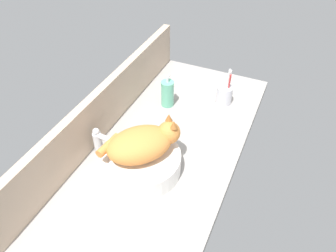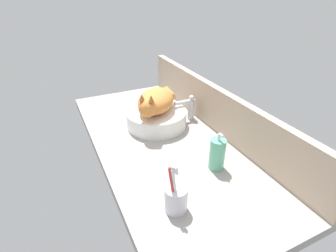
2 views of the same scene
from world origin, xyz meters
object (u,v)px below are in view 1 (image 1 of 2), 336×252
soap_dispenser (167,93)px  toothbrush_cup (224,94)px  cat (143,143)px  faucet (100,141)px  sink_basin (141,162)px

soap_dispenser → toothbrush_cup: 27.97cm
cat → soap_dispenser: bearing=11.7°
toothbrush_cup → cat: bearing=163.5°
faucet → toothbrush_cup: 65.46cm
cat → soap_dispenser: 43.33cm
sink_basin → faucet: size_ratio=2.28×
soap_dispenser → faucet: bearing=165.2°
faucet → soap_dispenser: bearing=-14.8°
sink_basin → soap_dispenser: 43.65cm
soap_dispenser → toothbrush_cup: size_ratio=0.88×
faucet → soap_dispenser: 43.35cm
cat → faucet: cat is taller
sink_basin → faucet: faucet is taller
cat → faucet: size_ratio=2.20×
sink_basin → cat: cat is taller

